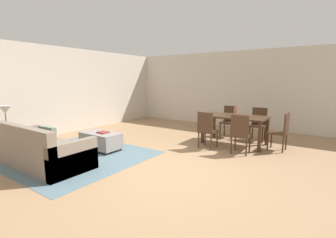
% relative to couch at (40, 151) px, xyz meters
% --- Properties ---
extents(ground_plane, '(10.80, 10.80, 0.00)m').
position_rel_couch_xyz_m(ground_plane, '(2.18, 1.17, -0.29)').
color(ground_plane, '#9E7A56').
extents(wall_back, '(9.00, 0.12, 2.70)m').
position_rel_couch_xyz_m(wall_back, '(2.18, 6.17, 1.06)').
color(wall_back, beige).
rests_on(wall_back, ground_plane).
extents(wall_left, '(0.12, 11.00, 2.70)m').
position_rel_couch_xyz_m(wall_left, '(-2.32, 1.67, 1.06)').
color(wall_left, beige).
rests_on(wall_left, ground_plane).
extents(area_rug, '(3.00, 2.80, 0.01)m').
position_rel_couch_xyz_m(area_rug, '(0.09, 0.72, -0.28)').
color(area_rug, slate).
rests_on(area_rug, ground_plane).
extents(couch, '(2.21, 0.97, 0.86)m').
position_rel_couch_xyz_m(couch, '(0.00, 0.00, 0.00)').
color(couch, gray).
rests_on(couch, ground_plane).
extents(ottoman_table, '(0.99, 0.54, 0.43)m').
position_rel_couch_xyz_m(ottoman_table, '(0.17, 1.38, -0.04)').
color(ottoman_table, gray).
rests_on(ottoman_table, ground_plane).
extents(side_table, '(0.40, 0.40, 0.58)m').
position_rel_couch_xyz_m(side_table, '(-1.41, -0.00, 0.17)').
color(side_table, brown).
rests_on(side_table, ground_plane).
extents(table_lamp, '(0.26, 0.26, 0.53)m').
position_rel_couch_xyz_m(table_lamp, '(-1.41, -0.00, 0.71)').
color(table_lamp, brown).
rests_on(table_lamp, side_table).
extents(dining_table, '(1.60, 0.88, 0.76)m').
position_rel_couch_xyz_m(dining_table, '(2.66, 3.76, 0.38)').
color(dining_table, '#422B1C').
rests_on(dining_table, ground_plane).
extents(dining_chair_near_left, '(0.41, 0.41, 0.92)m').
position_rel_couch_xyz_m(dining_chair_near_left, '(2.24, 2.95, 0.23)').
color(dining_chair_near_left, '#422B1C').
rests_on(dining_chair_near_left, ground_plane).
extents(dining_chair_near_right, '(0.43, 0.43, 0.92)m').
position_rel_couch_xyz_m(dining_chair_near_right, '(3.07, 2.96, 0.23)').
color(dining_chair_near_right, '#422B1C').
rests_on(dining_chair_near_right, ground_plane).
extents(dining_chair_far_left, '(0.40, 0.40, 0.92)m').
position_rel_couch_xyz_m(dining_chair_far_left, '(2.22, 4.54, 0.23)').
color(dining_chair_far_left, '#422B1C').
rests_on(dining_chair_far_left, ground_plane).
extents(dining_chair_far_right, '(0.42, 0.42, 0.92)m').
position_rel_couch_xyz_m(dining_chair_far_right, '(3.08, 4.53, 0.23)').
color(dining_chair_far_right, '#422B1C').
rests_on(dining_chair_far_right, ground_plane).
extents(dining_chair_head_east, '(0.42, 0.42, 0.92)m').
position_rel_couch_xyz_m(dining_chair_head_east, '(3.80, 3.79, 0.23)').
color(dining_chair_head_east, '#422B1C').
rests_on(dining_chair_head_east, ground_plane).
extents(vase_centerpiece, '(0.09, 0.09, 0.24)m').
position_rel_couch_xyz_m(vase_centerpiece, '(2.68, 3.72, 0.59)').
color(vase_centerpiece, '#B26659').
rests_on(vase_centerpiece, dining_table).
extents(book_on_ottoman, '(0.26, 0.21, 0.03)m').
position_rel_couch_xyz_m(book_on_ottoman, '(0.25, 1.39, 0.16)').
color(book_on_ottoman, maroon).
rests_on(book_on_ottoman, ottoman_table).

